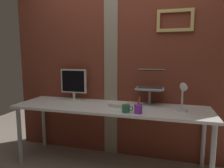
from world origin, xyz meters
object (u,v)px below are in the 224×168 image
laptop (151,83)px  coffee_mug (126,108)px  pen_cup (138,109)px  monitor (74,83)px  desk_lamp (183,94)px

laptop → coffee_mug: laptop is taller
pen_cup → monitor: bearing=156.4°
desk_lamp → laptop: bearing=137.7°
desk_lamp → pen_cup: desk_lamp is taller
monitor → desk_lamp: size_ratio=1.32×
monitor → laptop: size_ratio=1.24×
monitor → laptop: (1.00, 0.08, 0.03)m
desk_lamp → pen_cup: bearing=-160.3°
pen_cup → desk_lamp: bearing=19.7°
monitor → coffee_mug: monitor is taller
monitor → desk_lamp: monitor is taller
monitor → coffee_mug: (0.80, -0.40, -0.19)m
monitor → coffee_mug: size_ratio=3.42×
pen_cup → coffee_mug: bearing=179.9°
laptop → desk_lamp: (0.36, -0.33, -0.07)m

